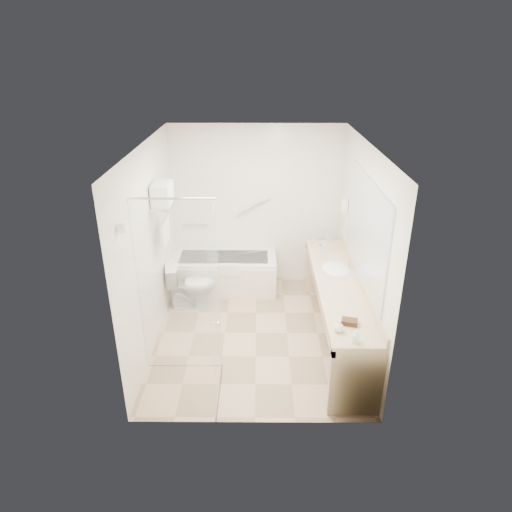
{
  "coord_description": "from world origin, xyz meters",
  "views": [
    {
      "loc": [
        0.03,
        -5.13,
        3.51
      ],
      "look_at": [
        0.0,
        0.3,
        1.0
      ],
      "focal_mm": 32.0,
      "sensor_mm": 36.0,
      "label": 1
    }
  ],
  "objects_px": {
    "bathtub": "(225,273)",
    "water_bottle_left": "(323,246)",
    "amenity_basket": "(350,322)",
    "vanity_counter": "(337,297)",
    "toilet": "(191,285)"
  },
  "relations": [
    {
      "from": "vanity_counter",
      "to": "amenity_basket",
      "type": "distance_m",
      "value": 0.96
    },
    {
      "from": "toilet",
      "to": "water_bottle_left",
      "type": "xyz_separation_m",
      "value": [
        1.89,
        0.06,
        0.61
      ]
    },
    {
      "from": "bathtub",
      "to": "vanity_counter",
      "type": "distance_m",
      "value": 2.09
    },
    {
      "from": "bathtub",
      "to": "water_bottle_left",
      "type": "height_order",
      "value": "water_bottle_left"
    },
    {
      "from": "water_bottle_left",
      "to": "bathtub",
      "type": "bearing_deg",
      "value": 161.68
    },
    {
      "from": "vanity_counter",
      "to": "amenity_basket",
      "type": "relative_size",
      "value": 16.34
    },
    {
      "from": "bathtub",
      "to": "amenity_basket",
      "type": "distance_m",
      "value": 2.82
    },
    {
      "from": "vanity_counter",
      "to": "toilet",
      "type": "relative_size",
      "value": 3.86
    },
    {
      "from": "vanity_counter",
      "to": "water_bottle_left",
      "type": "height_order",
      "value": "water_bottle_left"
    },
    {
      "from": "vanity_counter",
      "to": "toilet",
      "type": "height_order",
      "value": "vanity_counter"
    },
    {
      "from": "amenity_basket",
      "to": "water_bottle_left",
      "type": "xyz_separation_m",
      "value": [
        -0.05,
        1.84,
        0.07
      ]
    },
    {
      "from": "vanity_counter",
      "to": "water_bottle_left",
      "type": "bearing_deg",
      "value": 95.08
    },
    {
      "from": "bathtub",
      "to": "toilet",
      "type": "distance_m",
      "value": 0.71
    },
    {
      "from": "bathtub",
      "to": "water_bottle_left",
      "type": "bearing_deg",
      "value": -18.32
    },
    {
      "from": "vanity_counter",
      "to": "toilet",
      "type": "xyz_separation_m",
      "value": [
        -1.97,
        0.85,
        -0.3
      ]
    }
  ]
}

